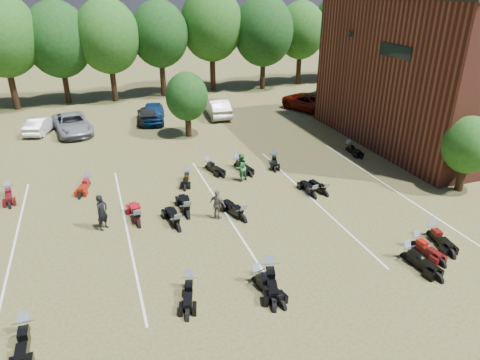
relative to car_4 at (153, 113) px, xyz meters
name	(u,v)px	position (x,y,z in m)	size (l,w,h in m)	color
ground	(302,230)	(3.99, -20.12, -0.77)	(160.00, 160.00, 0.00)	brown
car_1	(41,125)	(-8.85, 0.01, -0.13)	(1.36, 3.90, 1.28)	silver
car_2	(72,124)	(-6.48, -0.92, -0.02)	(2.49, 5.40, 1.50)	gray
car_3	(148,114)	(-0.43, 0.21, -0.13)	(1.79, 4.40, 1.28)	black
car_4	(153,113)	(0.00, 0.00, 0.00)	(1.81, 4.51, 1.54)	#0B254E
car_5	(217,107)	(5.66, -0.18, 0.02)	(1.67, 4.79, 1.58)	#A5A5A0
car_6	(311,103)	(14.29, -1.49, 0.00)	(2.55, 5.53, 1.54)	#520C04
car_7	(322,98)	(16.04, -0.27, 0.01)	(2.18, 5.37, 1.56)	#353539
person_black	(102,212)	(-5.02, -16.82, 0.14)	(0.66, 0.43, 1.81)	black
person_green	(241,167)	(3.07, -13.76, 0.09)	(0.83, 0.65, 1.71)	#276938
person_grey	(218,205)	(0.47, -17.67, 0.03)	(0.93, 0.39, 1.59)	#615D53
motorcycle_0	(27,336)	(-7.90, -23.17, -0.77)	(0.73, 2.29, 1.28)	black
motorcycle_1	(190,289)	(-2.14, -22.60, -0.77)	(0.67, 2.11, 1.17)	black
motorcycle_2	(257,284)	(0.47, -23.15, -0.77)	(0.69, 2.17, 1.21)	black
motorcycle_3	(269,277)	(1.07, -22.93, -0.77)	(0.78, 2.45, 1.37)	black
motorcycle_4	(406,259)	(7.17, -23.75, -0.77)	(0.71, 2.23, 1.24)	black
motorcycle_5	(431,237)	(9.46, -22.64, -0.77)	(0.70, 2.20, 1.23)	black
motorcycle_6	(415,247)	(8.18, -23.12, -0.77)	(0.65, 2.05, 1.14)	#41090A
motorcycle_7	(139,225)	(-3.42, -17.03, -0.77)	(0.75, 2.35, 1.31)	maroon
motorcycle_9	(188,217)	(-0.93, -17.01, -0.77)	(0.76, 2.38, 1.33)	black
motorcycle_10	(178,229)	(-1.66, -18.06, -0.77)	(0.73, 2.29, 1.28)	black
motorcycle_11	(242,221)	(1.57, -18.29, -0.77)	(0.76, 2.37, 1.32)	black
motorcycle_12	(325,195)	(6.90, -17.19, -0.77)	(0.64, 2.00, 1.11)	black
motorcycle_13	(313,197)	(6.17, -17.20, -0.77)	(0.65, 2.05, 1.14)	black
motorcycle_14	(10,195)	(-9.85, -11.35, -0.77)	(0.68, 2.12, 1.18)	#45090D
motorcycle_15	(88,186)	(-5.64, -11.48, -0.77)	(0.67, 2.10, 1.17)	maroon
motorcycle_16	(208,169)	(1.69, -11.41, -0.77)	(0.67, 2.10, 1.17)	black
motorcycle_17	(188,179)	(0.09, -12.52, -0.77)	(0.63, 1.99, 1.11)	black
motorcycle_18	(274,162)	(6.10, -11.75, -0.77)	(0.65, 2.04, 1.14)	black
motorcycle_19	(237,167)	(3.54, -11.73, -0.77)	(0.71, 2.24, 1.25)	black
motorcycle_20	(348,151)	(11.92, -11.60, -0.77)	(0.64, 2.00, 1.12)	black
tree_line	(165,33)	(2.99, 8.88, 5.54)	(56.00, 6.00, 9.79)	black
young_tree_near_building	(469,145)	(14.49, -19.12, 1.98)	(2.80, 2.80, 4.16)	black
young_tree_midfield	(187,97)	(1.99, -4.62, 2.32)	(3.20, 3.20, 4.70)	black
parking_lines	(224,212)	(0.99, -17.12, -0.76)	(20.10, 14.00, 0.01)	silver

